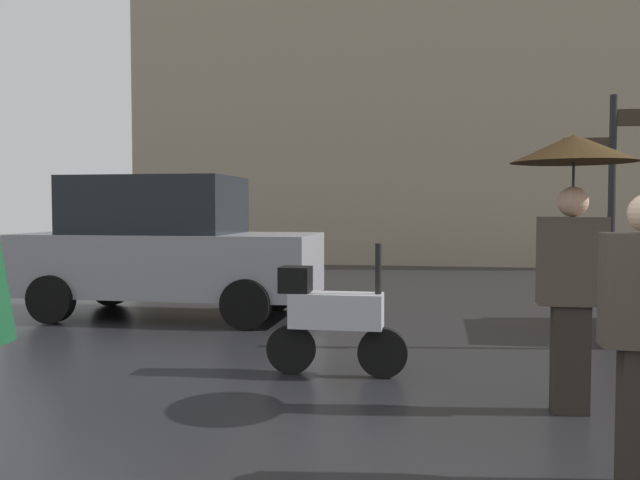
# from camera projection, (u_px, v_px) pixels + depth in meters

# --- Properties ---
(pedestrian_with_umbrella) EXTENTS (0.93, 0.93, 2.11)m
(pedestrian_with_umbrella) POSITION_uv_depth(u_px,v_px,m) (573.00, 204.00, 5.01)
(pedestrian_with_umbrella) COLOR #2A241E
(pedestrian_with_umbrella) RESTS_ON ground
(parked_scooter) EXTENTS (1.32, 0.32, 1.23)m
(parked_scooter) POSITION_uv_depth(u_px,v_px,m) (332.00, 316.00, 6.19)
(parked_scooter) COLOR black
(parked_scooter) RESTS_ON ground
(parked_car_left) EXTENTS (4.19, 1.87, 2.00)m
(parked_car_left) POSITION_uv_depth(u_px,v_px,m) (166.00, 246.00, 9.57)
(parked_car_left) COLOR gray
(parked_car_left) RESTS_ON ground
(street_signpost) EXTENTS (1.08, 0.08, 2.78)m
(street_signpost) POSITION_uv_depth(u_px,v_px,m) (612.00, 195.00, 7.27)
(street_signpost) COLOR black
(street_signpost) RESTS_ON ground
(building_block) EXTENTS (17.51, 3.14, 13.65)m
(building_block) POSITION_uv_depth(u_px,v_px,m) (443.00, 22.00, 18.96)
(building_block) COLOR gray
(building_block) RESTS_ON ground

